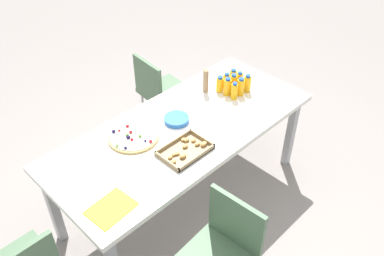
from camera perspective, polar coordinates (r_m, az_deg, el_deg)
ground_plane at (r=3.43m, az=-1.09°, el=-9.51°), size 12.00×12.00×0.00m
party_table at (r=2.97m, az=-1.24°, el=-0.88°), size 2.02×0.87×0.74m
chair_near_left at (r=3.76m, az=-4.58°, el=5.40°), size 0.43×0.43×0.83m
chair_far_right at (r=2.52m, az=4.30°, el=-16.52°), size 0.43×0.43×0.83m
juice_bottle_0 at (r=3.37m, az=5.75°, el=7.09°), size 0.06×0.06×0.14m
juice_bottle_1 at (r=3.32m, az=4.85°, el=6.56°), size 0.06×0.06×0.13m
juice_bottle_2 at (r=3.27m, az=3.91°, el=6.09°), size 0.06×0.06×0.14m
juice_bottle_3 at (r=3.33m, az=6.66°, el=6.63°), size 0.05×0.05×0.14m
juice_bottle_4 at (r=3.29m, az=5.80°, el=6.28°), size 0.06×0.06×0.15m
juice_bottle_5 at (r=3.23m, az=4.97°, el=5.74°), size 0.06×0.06×0.15m
juice_bottle_6 at (r=3.29m, az=7.73°, el=6.16°), size 0.06×0.06×0.15m
juice_bottle_7 at (r=3.24m, az=6.82°, el=5.71°), size 0.06×0.06×0.15m
juice_bottle_8 at (r=3.19m, az=5.94°, el=5.13°), size 0.05×0.05×0.14m
fruit_pizza at (r=2.86m, az=-8.21°, el=-1.13°), size 0.36×0.36×0.05m
snack_tray at (r=2.72m, az=-0.94°, el=-3.10°), size 0.34×0.23×0.04m
plate_stack at (r=2.97m, az=-2.17°, el=1.22°), size 0.18×0.18×0.03m
napkin_stack at (r=3.56m, az=4.57°, el=7.94°), size 0.15×0.15×0.01m
cardboard_tube at (r=3.24m, az=1.93°, el=6.59°), size 0.04×0.04×0.20m
paper_folder at (r=2.43m, az=-11.22°, el=-10.93°), size 0.28×0.22×0.01m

